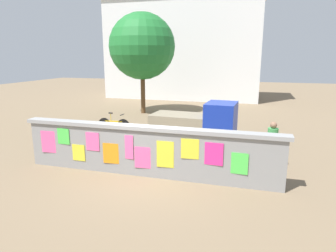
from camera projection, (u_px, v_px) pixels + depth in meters
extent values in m
plane|color=#7A664C|center=(195.00, 123.00, 17.04)|extent=(60.00, 60.00, 0.00)
cube|color=gray|center=(146.00, 153.00, 9.39)|extent=(8.28, 0.30, 1.50)
cube|color=gray|center=(146.00, 128.00, 9.21)|extent=(8.48, 0.42, 0.12)
cube|color=#F9599E|center=(48.00, 142.00, 10.16)|extent=(0.54, 0.04, 0.76)
cube|color=#4CD84C|center=(63.00, 136.00, 9.94)|extent=(0.46, 0.03, 0.54)
cube|color=yellow|center=(79.00, 153.00, 9.92)|extent=(0.47, 0.02, 0.56)
cube|color=#F9599E|center=(92.00, 142.00, 9.67)|extent=(0.48, 0.02, 0.61)
cube|color=orange|center=(111.00, 153.00, 9.57)|extent=(0.54, 0.04, 0.67)
cube|color=#F9599E|center=(129.00, 147.00, 9.34)|extent=(0.28, 0.03, 0.77)
cube|color=#F9599E|center=(143.00, 158.00, 9.29)|extent=(0.52, 0.04, 0.69)
cube|color=yellow|center=(165.00, 154.00, 9.05)|extent=(0.54, 0.03, 0.83)
cube|color=yellow|center=(190.00, 149.00, 8.79)|extent=(0.54, 0.03, 0.61)
cube|color=#F42D8C|center=(214.00, 154.00, 8.61)|extent=(0.54, 0.03, 0.67)
cube|color=#4CD84C|center=(239.00, 164.00, 8.46)|extent=(0.48, 0.03, 0.63)
cylinder|color=black|center=(225.00, 134.00, 13.17)|extent=(0.71, 0.24, 0.70)
cylinder|color=black|center=(220.00, 142.00, 11.98)|extent=(0.71, 0.24, 0.70)
cylinder|color=black|center=(172.00, 130.00, 14.00)|extent=(0.71, 0.24, 0.70)
cylinder|color=black|center=(162.00, 137.00, 12.81)|extent=(0.71, 0.24, 0.70)
cube|color=#1933A5|center=(221.00, 121.00, 12.44)|extent=(1.29, 1.57, 1.50)
cube|color=gray|center=(180.00, 124.00, 13.10)|extent=(2.49, 1.65, 0.90)
cylinder|color=black|center=(77.00, 142.00, 12.23)|extent=(0.61, 0.23, 0.60)
cylinder|color=black|center=(108.00, 142.00, 12.16)|extent=(0.61, 0.25, 0.60)
cube|color=gold|center=(92.00, 135.00, 12.13)|extent=(1.03, 0.45, 0.32)
cube|color=black|center=(97.00, 131.00, 12.08)|extent=(0.59, 0.34, 0.10)
cube|color=#262626|center=(78.00, 129.00, 12.10)|extent=(0.16, 0.56, 0.03)
cylinder|color=black|center=(123.00, 125.00, 14.96)|extent=(0.66, 0.05, 0.66)
cylinder|color=black|center=(104.00, 124.00, 15.23)|extent=(0.66, 0.05, 0.66)
cube|color=gold|center=(114.00, 121.00, 15.05)|extent=(0.95, 0.05, 0.06)
cylinder|color=gold|center=(111.00, 117.00, 15.04)|extent=(0.03, 0.03, 0.40)
cube|color=black|center=(111.00, 113.00, 15.00)|extent=(0.20, 0.08, 0.05)
cube|color=black|center=(122.00, 115.00, 14.84)|extent=(0.04, 0.44, 0.03)
cylinder|color=#D83F72|center=(268.00, 157.00, 10.05)|extent=(0.12, 0.12, 0.80)
cylinder|color=#D83F72|center=(273.00, 157.00, 10.07)|extent=(0.12, 0.12, 0.80)
cylinder|color=#3F994C|center=(273.00, 137.00, 9.90)|extent=(0.45, 0.45, 0.60)
sphere|color=#8C664C|center=(274.00, 125.00, 9.81)|extent=(0.22, 0.22, 0.22)
cylinder|color=brown|center=(143.00, 92.00, 19.72)|extent=(0.29, 0.29, 2.85)
sphere|color=#20722F|center=(142.00, 46.00, 19.06)|extent=(4.22, 4.22, 4.22)
cube|color=silver|center=(183.00, 51.00, 26.63)|extent=(13.41, 4.45, 8.40)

